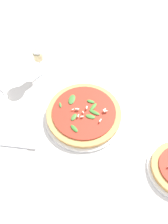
% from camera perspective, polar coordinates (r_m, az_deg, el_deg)
% --- Properties ---
extents(ground_plane, '(6.00, 6.00, 0.00)m').
position_cam_1_polar(ground_plane, '(0.83, -0.41, -3.28)').
color(ground_plane, silver).
extents(pizza_arugula_main, '(0.31, 0.31, 0.05)m').
position_cam_1_polar(pizza_arugula_main, '(0.84, -0.00, -0.49)').
color(pizza_arugula_main, white).
rests_on(pizza_arugula_main, ground_plane).
extents(wine_glass, '(0.08, 0.08, 0.18)m').
position_cam_1_polar(wine_glass, '(0.91, -12.07, 14.89)').
color(wine_glass, white).
rests_on(wine_glass, ground_plane).
extents(napkin, '(0.13, 0.09, 0.01)m').
position_cam_1_polar(napkin, '(0.83, -18.74, -8.24)').
color(napkin, white).
rests_on(napkin, ground_plane).
extents(fork, '(0.21, 0.07, 0.00)m').
position_cam_1_polar(fork, '(0.83, -19.34, -8.00)').
color(fork, silver).
rests_on(fork, ground_plane).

